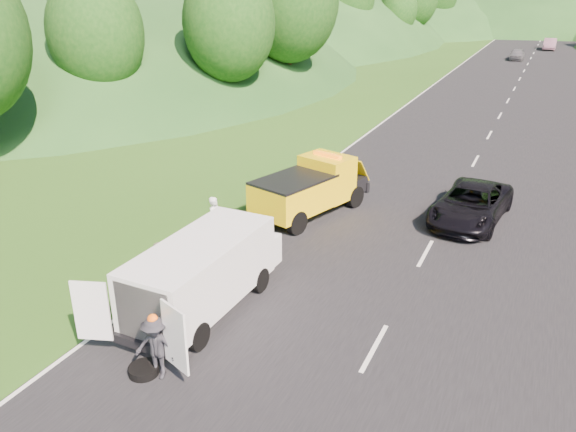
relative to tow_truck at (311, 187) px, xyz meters
The scene contains 14 objects.
ground 6.13m from the tow_truck, 70.46° to the right, with size 320.00×320.00×0.00m, color #38661E.
road_surface 34.71m from the tow_truck, 81.69° to the left, with size 14.00×200.00×0.02m, color black.
tree_line_left 56.93m from the tow_truck, 107.36° to the left, with size 14.00×140.00×14.00m, color #2D5519, non-canonical shape.
hills_backdrop 129.31m from the tow_truck, 86.22° to the left, with size 201.00×288.60×44.00m, color #2D5B23, non-canonical shape.
tow_truck is the anchor object (origin of this frame).
white_van 7.89m from the tow_truck, 89.26° to the right, with size 3.35×6.15×2.17m.
woman 4.60m from the tow_truck, 116.55° to the right, with size 0.63×0.46×1.74m, color silver.
child 6.43m from the tow_truck, 90.60° to the right, with size 0.47×0.37×0.98m, color tan.
worker 11.02m from the tow_truck, 86.31° to the right, with size 1.05×0.60×1.63m, color black.
suitcase 6.70m from the tow_truck, 116.61° to the right, with size 0.37×0.21×0.60m, color #4E473A.
spare_tire 11.06m from the tow_truck, 88.32° to the right, with size 0.73×0.73×0.20m, color black.
passing_suv 6.34m from the tow_truck, 18.00° to the left, with size 2.35×5.10×1.42m, color black.
dist_car_a 55.84m from the tow_truck, 86.38° to the left, with size 1.56×3.87×1.32m, color #535257.
dist_car_b 70.00m from the tow_truck, 84.50° to the left, with size 1.61×4.62×1.52m, color #734C5E.
Camera 1 is at (6.06, -13.76, 8.65)m, focal length 35.00 mm.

